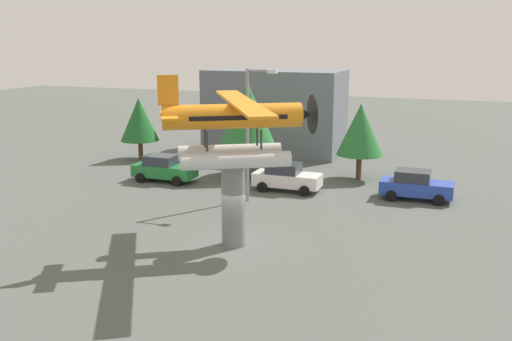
# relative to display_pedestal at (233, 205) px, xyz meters

# --- Properties ---
(ground_plane) EXTENTS (140.00, 140.00, 0.00)m
(ground_plane) POSITION_rel_display_pedestal_xyz_m (0.00, 0.00, -1.94)
(ground_plane) COLOR #515651
(display_pedestal) EXTENTS (1.10, 1.10, 3.88)m
(display_pedestal) POSITION_rel_display_pedestal_xyz_m (0.00, 0.00, 0.00)
(display_pedestal) COLOR slate
(display_pedestal) RESTS_ON ground
(floatplane_monument) EXTENTS (7.04, 9.52, 4.00)m
(floatplane_monument) POSITION_rel_display_pedestal_xyz_m (0.11, 0.07, 3.61)
(floatplane_monument) COLOR silver
(floatplane_monument) RESTS_ON display_pedestal
(car_near_green) EXTENTS (4.20, 2.02, 1.76)m
(car_near_green) POSITION_rel_display_pedestal_xyz_m (-9.05, 9.72, -1.06)
(car_near_green) COLOR #237A38
(car_near_green) RESTS_ON ground
(car_mid_white) EXTENTS (4.20, 2.02, 1.76)m
(car_mid_white) POSITION_rel_display_pedestal_xyz_m (-0.63, 10.23, -1.06)
(car_mid_white) COLOR white
(car_mid_white) RESTS_ON ground
(car_far_blue) EXTENTS (4.20, 2.02, 1.76)m
(car_far_blue) POSITION_rel_display_pedestal_xyz_m (7.18, 10.90, -1.06)
(car_far_blue) COLOR #2847B7
(car_far_blue) RESTS_ON ground
(streetlight_primary) EXTENTS (1.84, 0.28, 7.72)m
(streetlight_primary) POSITION_rel_display_pedestal_xyz_m (-1.88, 7.23, 2.56)
(streetlight_primary) COLOR gray
(streetlight_primary) RESTS_ON ground
(storefront_building) EXTENTS (11.06, 5.66, 6.81)m
(storefront_building) POSITION_rel_display_pedestal_xyz_m (-5.30, 22.00, 1.47)
(storefront_building) COLOR slate
(storefront_building) RESTS_ON ground
(tree_west) EXTENTS (2.99, 2.99, 4.83)m
(tree_west) POSITION_rel_display_pedestal_xyz_m (-14.27, 15.42, 1.21)
(tree_west) COLOR brown
(tree_west) RESTS_ON ground
(tree_east) EXTENTS (4.38, 4.38, 6.50)m
(tree_east) POSITION_rel_display_pedestal_xyz_m (-4.25, 12.86, 2.12)
(tree_east) COLOR brown
(tree_east) RESTS_ON ground
(tree_center_back) EXTENTS (3.11, 3.11, 5.15)m
(tree_center_back) POSITION_rel_display_pedestal_xyz_m (3.08, 14.80, 1.46)
(tree_center_back) COLOR brown
(tree_center_back) RESTS_ON ground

